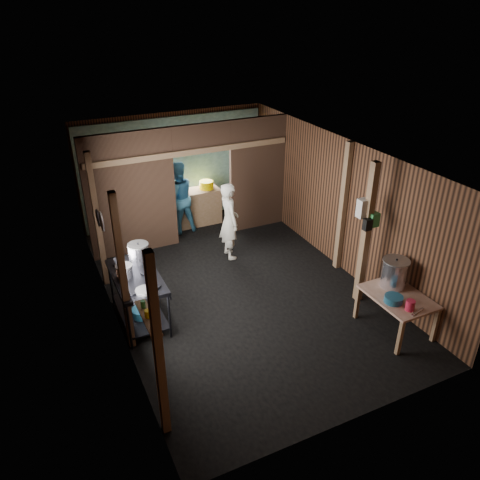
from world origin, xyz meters
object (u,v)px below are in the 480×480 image
stock_pot (394,274)px  pink_bucket (410,305)px  cook (229,221)px  gas_range (139,298)px  stove_pot_large (139,254)px  yellow_tub (206,185)px  prep_table (395,312)px

stock_pot → pink_bucket: size_ratio=3.03×
pink_bucket → cook: cook is taller
pink_bucket → cook: bearing=109.4°
gas_range → pink_bucket: gas_range is taller
pink_bucket → stock_pot: bearing=70.1°
stove_pot_large → cook: (2.10, 0.94, -0.22)m
stock_pot → yellow_tub: bearing=105.1°
cook → stock_pot: bearing=-150.1°
gas_range → pink_bucket: bearing=-33.8°
gas_range → pink_bucket: 4.34m
cook → stove_pot_large: bearing=117.7°
stock_pot → yellow_tub: 5.11m
gas_range → stock_pot: (3.83, -1.78, 0.45)m
prep_table → stove_pot_large: size_ratio=3.10×
stove_pot_large → gas_range: bearing=-112.5°
pink_bucket → cook: (-1.32, 3.77, 0.08)m
prep_table → pink_bucket: pink_bucket is taller
gas_range → stove_pot_large: bearing=67.5°
gas_range → prep_table: bearing=-28.9°
stock_pot → gas_range: bearing=155.1°
gas_range → stock_pot: stock_pot is taller
stove_pot_large → pink_bucket: bearing=-39.5°
prep_table → yellow_tub: 5.38m
prep_table → cook: bearing=112.9°
prep_table → stove_pot_large: bearing=145.2°
stock_pot → cook: (-1.55, 3.13, -0.07)m
gas_range → cook: bearing=30.8°
yellow_tub → gas_range: bearing=-128.3°
stove_pot_large → pink_bucket: size_ratio=2.14×
stock_pot → cook: cook is taller
yellow_tub → cook: cook is taller
gas_range → prep_table: size_ratio=1.34×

